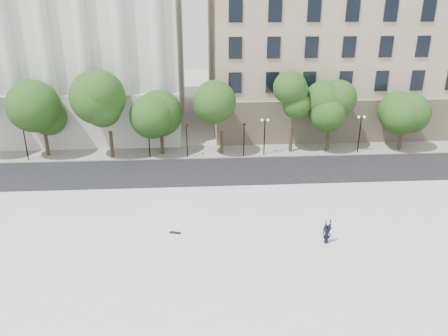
{
  "coord_description": "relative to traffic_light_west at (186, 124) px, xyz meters",
  "views": [
    {
      "loc": [
        -0.22,
        -20.32,
        15.91
      ],
      "look_at": [
        1.78,
        10.0,
        3.74
      ],
      "focal_mm": 35.0,
      "sensor_mm": 36.0,
      "label": 1
    }
  ],
  "objects": [
    {
      "name": "building_east",
      "position": [
        21.22,
        16.61,
        7.48
      ],
      "size": [
        36.0,
        26.15,
        23.0
      ],
      "color": "#BBAD8F",
      "rests_on": "ground"
    },
    {
      "name": "skateboard",
      "position": [
        -0.65,
        -16.04,
        -3.18
      ],
      "size": [
        0.8,
        0.4,
        0.08
      ],
      "primitive_type": "cube",
      "rotation": [
        0.0,
        0.0,
        -0.27
      ],
      "color": "black",
      "rests_on": "plaza"
    },
    {
      "name": "far_sidewalk",
      "position": [
        1.22,
        1.7,
        -3.61
      ],
      "size": [
        60.0,
        4.0,
        0.12
      ],
      "primitive_type": "cube",
      "color": "#9D9A91",
      "rests_on": "ground"
    },
    {
      "name": "street_trees",
      "position": [
        -1.04,
        1.1,
        1.46
      ],
      "size": [
        47.73,
        5.41,
        7.65
      ],
      "color": "#382619",
      "rests_on": "ground"
    },
    {
      "name": "traffic_light_west",
      "position": [
        0.0,
        0.0,
        0.0
      ],
      "size": [
        0.68,
        1.7,
        4.17
      ],
      "color": "black",
      "rests_on": "ground"
    },
    {
      "name": "plaza",
      "position": [
        1.22,
        -19.3,
        -3.44
      ],
      "size": [
        44.0,
        22.0,
        0.45
      ],
      "primitive_type": "cube",
      "color": "silver",
      "rests_on": "ground"
    },
    {
      "name": "traffic_light_east",
      "position": [
        5.87,
        0.0,
        -0.04
      ],
      "size": [
        0.7,
        1.62,
        4.14
      ],
      "color": "black",
      "rests_on": "ground"
    },
    {
      "name": "ground",
      "position": [
        1.22,
        -22.3,
        -3.67
      ],
      "size": [
        160.0,
        160.0,
        0.0
      ],
      "primitive_type": "plane",
      "color": "#BAB7B0",
      "rests_on": "ground"
    },
    {
      "name": "lamp_posts",
      "position": [
        1.62,
        0.3,
        -0.84
      ],
      "size": [
        35.24,
        0.28,
        4.15
      ],
      "color": "black",
      "rests_on": "ground"
    },
    {
      "name": "street",
      "position": [
        1.22,
        -4.3,
        -3.66
      ],
      "size": [
        60.0,
        8.0,
        0.02
      ],
      "primitive_type": "cube",
      "color": "black",
      "rests_on": "ground"
    },
    {
      "name": "person_lying",
      "position": [
        9.45,
        -17.97,
        -2.98
      ],
      "size": [
        0.72,
        1.76,
        0.47
      ],
      "primitive_type": "imported",
      "rotation": [
        -1.54,
        0.0,
        0.06
      ],
      "color": "black",
      "rests_on": "plaza"
    },
    {
      "name": "building_west",
      "position": [
        -15.78,
        16.27,
        9.22
      ],
      "size": [
        31.5,
        27.65,
        25.6
      ],
      "color": "silver",
      "rests_on": "ground"
    }
  ]
}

